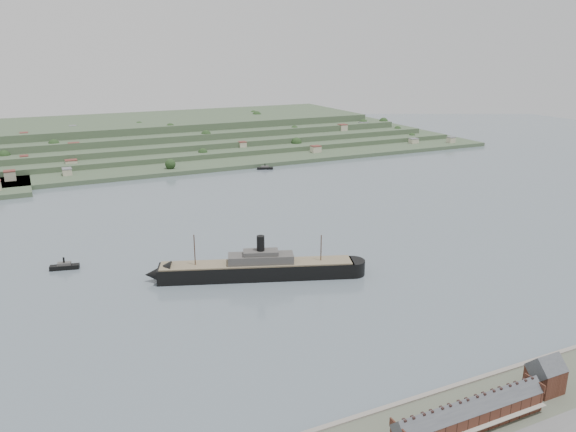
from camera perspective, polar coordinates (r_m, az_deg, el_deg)
name	(u,v)px	position (r m, az deg, el deg)	size (l,w,h in m)	color
ground	(278,255)	(328.10, -1.00, -4.03)	(1400.00, 1400.00, 0.00)	slate
terrace_row	(470,414)	(195.13, 18.00, -18.57)	(55.60, 9.80, 11.07)	#462419
gabled_building	(545,375)	(220.89, 24.68, -14.44)	(10.40, 10.18, 14.09)	#462419
far_peninsula	(165,137)	(697.74, -12.43, 7.87)	(760.00, 309.00, 30.00)	#31462E
steamship	(252,269)	(296.26, -3.73, -5.38)	(111.48, 50.21, 27.78)	black
tugboat	(65,266)	(331.41, -21.76, -4.77)	(15.88, 7.47, 6.91)	black
ferry_east	(265,168)	(556.12, -2.35, 4.90)	(16.22, 9.84, 5.89)	black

